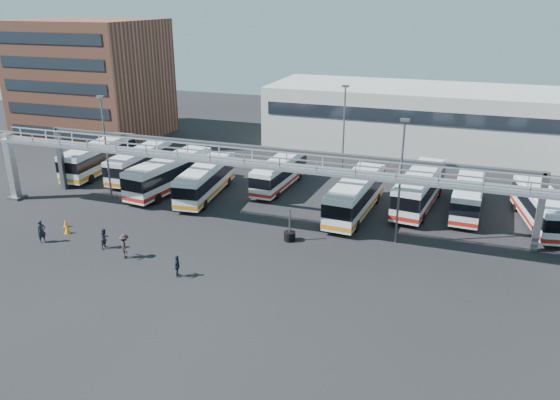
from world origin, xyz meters
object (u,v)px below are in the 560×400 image
(bus_3, at_px, (206,179))
(bus_6, at_px, (356,195))
(bus_9, at_px, (541,207))
(light_pole_left, at_px, (106,143))
(light_pole_mid, at_px, (401,176))
(bus_4, at_px, (279,172))
(bus_8, at_px, (469,194))
(cone_right, at_px, (66,223))
(cone_left, at_px, (67,229))
(pedestrian_b, at_px, (105,238))
(light_pole_back, at_px, (344,127))
(bus_0, at_px, (99,157))
(bus_2, at_px, (170,173))
(pedestrian_a, at_px, (42,231))
(bus_1, at_px, (140,162))
(bus_7, at_px, (420,188))
(pedestrian_c, at_px, (125,246))
(tire_stack, at_px, (290,235))

(bus_3, height_order, bus_6, bus_6)
(bus_3, distance_m, bus_9, 30.89)
(bus_6, bearing_deg, light_pole_left, -166.66)
(light_pole_mid, xyz_separation_m, bus_4, (-13.46, 9.76, -4.01))
(bus_8, relative_size, cone_right, 16.52)
(cone_left, bearing_deg, bus_3, 60.16)
(pedestrian_b, xyz_separation_m, cone_left, (-4.84, 1.36, -0.44))
(light_pole_back, height_order, bus_0, light_pole_back)
(bus_0, height_order, cone_right, bus_0)
(bus_2, relative_size, bus_9, 1.10)
(light_pole_left, distance_m, pedestrian_b, 12.62)
(bus_6, bearing_deg, pedestrian_a, -143.73)
(bus_4, height_order, bus_6, bus_6)
(pedestrian_b, relative_size, cone_right, 2.59)
(bus_0, distance_m, bus_3, 15.20)
(bus_0, distance_m, bus_2, 10.98)
(bus_8, bearing_deg, pedestrian_b, -144.05)
(bus_2, relative_size, cone_right, 18.44)
(bus_0, distance_m, cone_right, 15.72)
(light_pole_left, xyz_separation_m, pedestrian_a, (0.85, -10.49, -4.77))
(light_pole_mid, height_order, bus_0, light_pole_mid)
(bus_1, relative_size, bus_9, 0.98)
(bus_0, xyz_separation_m, cone_left, (7.91, -15.22, -1.54))
(light_pole_back, distance_m, bus_6, 11.35)
(bus_0, relative_size, bus_7, 0.98)
(light_pole_left, distance_m, bus_3, 10.10)
(light_pole_left, height_order, bus_1, light_pole_left)
(pedestrian_a, relative_size, cone_right, 2.97)
(bus_2, bearing_deg, bus_0, 173.16)
(pedestrian_a, bearing_deg, cone_right, 26.59)
(bus_7, relative_size, pedestrian_c, 6.07)
(light_pole_mid, height_order, tire_stack, light_pole_mid)
(bus_2, distance_m, pedestrian_c, 15.55)
(cone_left, bearing_deg, bus_1, 99.83)
(light_pole_back, relative_size, pedestrian_a, 5.34)
(bus_2, height_order, bus_9, bus_2)
(bus_1, height_order, pedestrian_c, bus_1)
(light_pole_left, xyz_separation_m, bus_4, (14.54, 8.76, -4.01))
(light_pole_left, relative_size, light_pole_mid, 1.00)
(bus_0, xyz_separation_m, bus_1, (5.24, 0.17, -0.16))
(light_pole_back, xyz_separation_m, bus_0, (-26.37, -7.15, -3.80))
(light_pole_back, xyz_separation_m, cone_right, (-19.57, -21.23, -5.41))
(bus_6, xyz_separation_m, pedestrian_a, (-22.74, -14.40, -0.99))
(bus_4, distance_m, bus_7, 14.38)
(bus_3, height_order, bus_8, bus_3)
(bus_2, relative_size, bus_8, 1.12)
(bus_7, xyz_separation_m, pedestrian_c, (-20.01, -18.39, -0.98))
(pedestrian_c, bearing_deg, bus_3, -40.22)
(bus_1, xyz_separation_m, pedestrian_a, (1.98, -17.51, -0.81))
(tire_stack, bearing_deg, pedestrian_a, -159.70)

